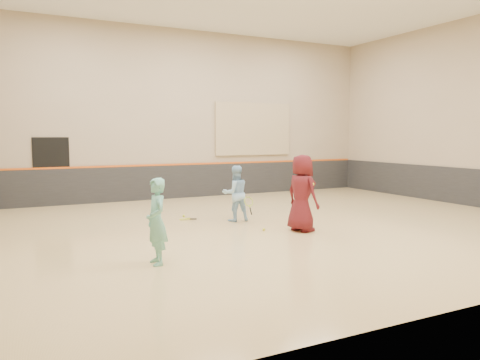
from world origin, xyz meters
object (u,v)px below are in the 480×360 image
instructor (235,193)px  girl (157,221)px  spare_racket (185,217)px  young_man (302,193)px

instructor → girl: bearing=51.0°
spare_racket → girl: bearing=-116.4°
young_man → instructor: bearing=12.0°
girl → young_man: size_ratio=0.84×
young_man → spare_racket: bearing=24.4°
girl → spare_racket: size_ratio=2.17×
young_man → spare_racket: size_ratio=2.57×
young_man → girl: bearing=95.6°
girl → spare_racket: 4.41m
girl → spare_racket: (1.94, 3.90, -0.71)m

